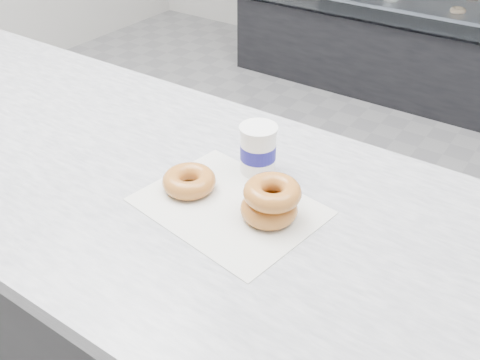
{
  "coord_description": "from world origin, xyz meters",
  "views": [
    {
      "loc": [
        0.91,
        -1.27,
        1.54
      ],
      "look_at": [
        0.41,
        -0.54,
        0.93
      ],
      "focal_mm": 40.0,
      "sensor_mm": 36.0,
      "label": 1
    }
  ],
  "objects_px": {
    "counter": "(110,281)",
    "donut_stack": "(271,201)",
    "donut_single": "(189,181)",
    "coffee_cup": "(258,149)",
    "display_case": "(429,16)"
  },
  "relations": [
    {
      "from": "counter",
      "to": "display_case",
      "type": "bearing_deg",
      "value": 90.0
    },
    {
      "from": "counter",
      "to": "donut_stack",
      "type": "height_order",
      "value": "donut_stack"
    },
    {
      "from": "donut_single",
      "to": "display_case",
      "type": "bearing_deg",
      "value": 96.69
    },
    {
      "from": "donut_stack",
      "to": "coffee_cup",
      "type": "relative_size",
      "value": 1.44
    },
    {
      "from": "donut_single",
      "to": "coffee_cup",
      "type": "bearing_deg",
      "value": 60.64
    },
    {
      "from": "display_case",
      "to": "coffee_cup",
      "type": "relative_size",
      "value": 22.17
    },
    {
      "from": "donut_single",
      "to": "donut_stack",
      "type": "relative_size",
      "value": 0.71
    },
    {
      "from": "display_case",
      "to": "donut_single",
      "type": "distance_m",
      "value": 2.77
    },
    {
      "from": "donut_single",
      "to": "coffee_cup",
      "type": "relative_size",
      "value": 1.02
    },
    {
      "from": "donut_stack",
      "to": "coffee_cup",
      "type": "distance_m",
      "value": 0.16
    },
    {
      "from": "counter",
      "to": "donut_stack",
      "type": "distance_m",
      "value": 0.7
    },
    {
      "from": "display_case",
      "to": "donut_stack",
      "type": "height_order",
      "value": "display_case"
    },
    {
      "from": "counter",
      "to": "donut_stack",
      "type": "xyz_separation_m",
      "value": [
        0.5,
        0.02,
        0.49
      ]
    },
    {
      "from": "counter",
      "to": "display_case",
      "type": "xyz_separation_m",
      "value": [
        0.0,
        2.72,
        0.04
      ]
    },
    {
      "from": "donut_single",
      "to": "donut_stack",
      "type": "height_order",
      "value": "donut_stack"
    }
  ]
}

